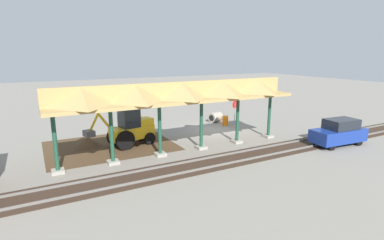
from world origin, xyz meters
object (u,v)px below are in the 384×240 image
at_px(concrete_pipe, 215,117).
at_px(traffic_barrel, 225,121).
at_px(stop_sign, 235,107).
at_px(distant_parked_car, 339,132).
at_px(backhoe, 130,129).

xyz_separation_m(concrete_pipe, traffic_barrel, (-0.00, 1.73, -0.03)).
xyz_separation_m(stop_sign, distant_parked_car, (-2.81, 9.20, -0.70)).
distance_m(backhoe, traffic_barrel, 10.07).
distance_m(backhoe, distant_parked_car, 15.54).
distance_m(distant_parked_car, traffic_barrel, 10.02).
bearing_deg(backhoe, concrete_pipe, -159.51).
xyz_separation_m(concrete_pipe, distant_parked_car, (-3.88, 10.95, 0.50)).
bearing_deg(distant_parked_car, stop_sign, -73.05).
relative_size(backhoe, traffic_barrel, 5.84).
distance_m(concrete_pipe, traffic_barrel, 1.73).
xyz_separation_m(stop_sign, concrete_pipe, (1.07, -1.75, -1.21)).
height_order(concrete_pipe, traffic_barrel, concrete_pipe).
relative_size(backhoe, concrete_pipe, 3.61).
relative_size(distant_parked_car, traffic_barrel, 4.80).
bearing_deg(concrete_pipe, stop_sign, 121.44).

